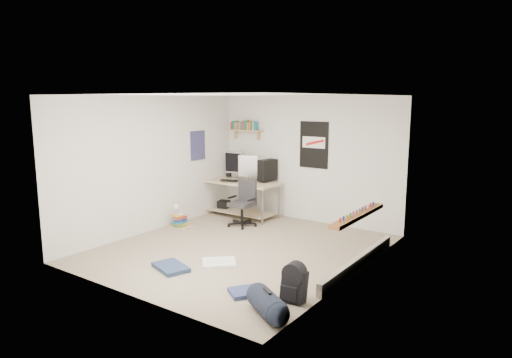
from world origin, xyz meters
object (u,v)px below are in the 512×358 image
Objects in this scene: desk at (240,199)px; book_stack at (180,219)px; duffel_bag at (267,304)px; backpack at (294,286)px; office_chair at (242,201)px.

desk reaches higher than book_stack.
desk is 3.03× the size of duffel_bag.
backpack is 0.92× the size of book_stack.
book_stack is (-0.45, -1.33, -0.21)m from desk.
backpack reaches higher than book_stack.
office_chair is (0.49, -0.59, 0.12)m from desk.
backpack is 3.85m from book_stack.
desk is 0.78m from office_chair.
office_chair is at bearing 38.09° from book_stack.
desk is at bearing 127.70° from office_chair.
backpack is at bearing -61.07° from desk.
backpack is (2.56, -2.34, -0.29)m from office_chair.
desk is 4.02× the size of book_stack.
office_chair reaches higher than book_stack.
book_stack is at bearing -125.91° from desk.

